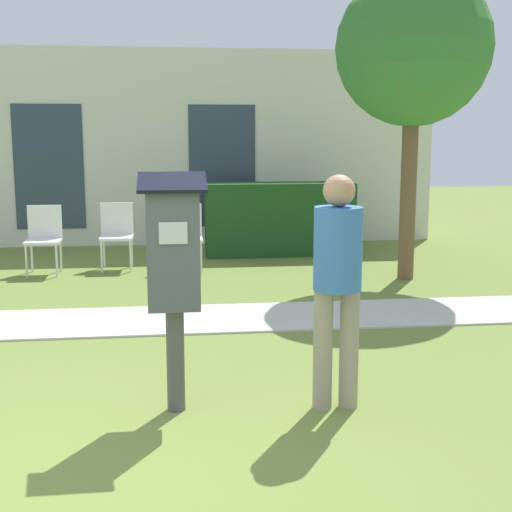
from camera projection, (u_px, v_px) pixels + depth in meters
name	position (u px, v px, depth m)	size (l,w,h in m)	color
ground_plane	(86.00, 467.00, 3.98)	(40.00, 40.00, 0.00)	olive
sidewalk	(120.00, 321.00, 7.03)	(12.00, 1.10, 0.02)	beige
building_facade	(137.00, 148.00, 11.71)	(10.00, 0.26, 3.20)	silver
parking_meter	(174.00, 261.00, 4.63)	(0.44, 0.31, 1.59)	#4C4C4C
person_standing	(337.00, 274.00, 4.69)	(0.32, 0.32, 1.58)	gray
outdoor_chair_left	(44.00, 234.00, 9.40)	(0.44, 0.44, 0.90)	white
outdoor_chair_middle	(117.00, 230.00, 9.74)	(0.44, 0.44, 0.90)	white
outdoor_chair_right	(186.00, 232.00, 9.57)	(0.44, 0.44, 0.90)	white
hedge_row	(280.00, 219.00, 10.84)	(2.25, 0.60, 1.10)	#1E471E
tree	(413.00, 50.00, 8.65)	(1.90, 1.90, 3.82)	brown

